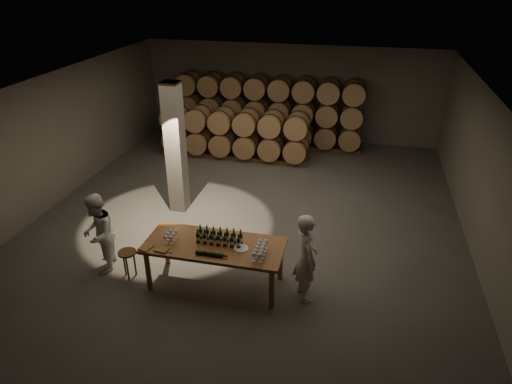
% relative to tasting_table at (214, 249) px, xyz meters
% --- Properties ---
extents(room, '(12.00, 12.00, 12.00)m').
position_rel_tasting_table_xyz_m(room, '(-1.80, 2.70, 0.80)').
color(room, '#555350').
rests_on(room, ground).
extents(tasting_table, '(2.60, 1.10, 0.90)m').
position_rel_tasting_table_xyz_m(tasting_table, '(0.00, 0.00, 0.00)').
color(tasting_table, brown).
rests_on(tasting_table, ground).
extents(barrel_stack_back, '(6.26, 0.95, 2.31)m').
position_rel_tasting_table_xyz_m(barrel_stack_back, '(-0.57, 7.70, 0.40)').
color(barrel_stack_back, '#51341B').
rests_on(barrel_stack_back, ground).
extents(barrel_stack_front, '(4.70, 0.95, 1.57)m').
position_rel_tasting_table_xyz_m(barrel_stack_front, '(-1.35, 6.30, 0.03)').
color(barrel_stack_front, '#51341B').
rests_on(barrel_stack_front, ground).
extents(bottle_cluster, '(0.86, 0.23, 0.31)m').
position_rel_tasting_table_xyz_m(bottle_cluster, '(0.08, 0.06, 0.21)').
color(bottle_cluster, black).
rests_on(bottle_cluster, tasting_table).
extents(lying_bottles, '(0.60, 0.08, 0.08)m').
position_rel_tasting_table_xyz_m(lying_bottles, '(0.04, -0.37, 0.14)').
color(lying_bottles, black).
rests_on(lying_bottles, tasting_table).
extents(glass_cluster_left, '(0.20, 0.31, 0.18)m').
position_rel_tasting_table_xyz_m(glass_cluster_left, '(-0.83, -0.05, 0.23)').
color(glass_cluster_left, silver).
rests_on(glass_cluster_left, tasting_table).
extents(glass_cluster_right, '(0.20, 0.53, 0.19)m').
position_rel_tasting_table_xyz_m(glass_cluster_right, '(0.90, -0.13, 0.24)').
color(glass_cluster_right, silver).
rests_on(glass_cluster_right, tasting_table).
extents(plate, '(0.27, 0.27, 0.02)m').
position_rel_tasting_table_xyz_m(plate, '(0.52, -0.03, 0.11)').
color(plate, silver).
rests_on(plate, tasting_table).
extents(notebook_near, '(0.25, 0.21, 0.03)m').
position_rel_tasting_table_xyz_m(notebook_near, '(-0.86, -0.40, 0.12)').
color(notebook_near, brown).
rests_on(notebook_near, tasting_table).
extents(notebook_corner, '(0.25, 0.29, 0.02)m').
position_rel_tasting_table_xyz_m(notebook_corner, '(-1.18, -0.40, 0.12)').
color(notebook_corner, brown).
rests_on(notebook_corner, tasting_table).
extents(pen, '(0.15, 0.04, 0.01)m').
position_rel_tasting_table_xyz_m(pen, '(-0.71, -0.45, 0.11)').
color(pen, black).
rests_on(pen, tasting_table).
extents(stool, '(0.35, 0.35, 0.58)m').
position_rel_tasting_table_xyz_m(stool, '(-1.72, -0.18, -0.32)').
color(stool, '#51341B').
rests_on(stool, ground).
extents(person_man, '(0.66, 0.75, 1.73)m').
position_rel_tasting_table_xyz_m(person_man, '(1.71, 0.01, 0.07)').
color(person_man, silver).
rests_on(person_man, ground).
extents(person_woman, '(0.86, 0.97, 1.66)m').
position_rel_tasting_table_xyz_m(person_woman, '(-2.36, -0.06, 0.04)').
color(person_woman, white).
rests_on(person_woman, ground).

